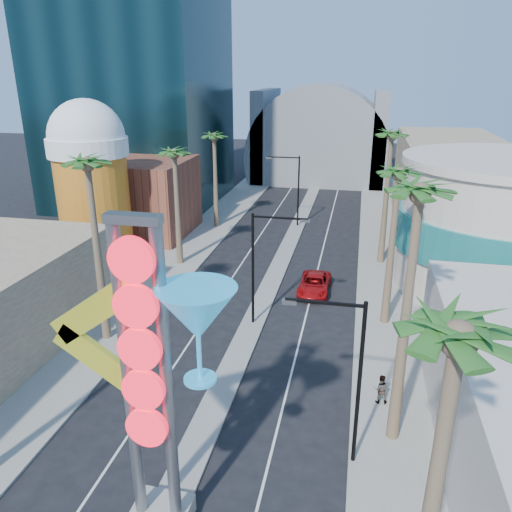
# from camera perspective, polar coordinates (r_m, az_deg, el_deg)

# --- Properties ---
(sidewalk_west) EXTENTS (5.00, 100.00, 0.15)m
(sidewalk_west) POSITION_cam_1_polar(r_m,az_deg,el_deg) (50.91, -7.25, 1.21)
(sidewalk_west) COLOR gray
(sidewalk_west) RESTS_ON ground
(sidewalk_east) EXTENTS (5.00, 100.00, 0.15)m
(sidewalk_east) POSITION_cam_1_polar(r_m,az_deg,el_deg) (48.38, 14.57, -0.33)
(sidewalk_east) COLOR gray
(sidewalk_east) RESTS_ON ground
(median) EXTENTS (1.60, 84.00, 0.15)m
(median) POSITION_cam_1_polar(r_m,az_deg,el_deg) (51.55, 3.89, 1.57)
(median) COLOR gray
(median) RESTS_ON ground
(brick_filler_west) EXTENTS (10.00, 10.00, 8.00)m
(brick_filler_west) POSITION_cam_1_polar(r_m,az_deg,el_deg) (54.88, -12.89, 6.53)
(brick_filler_west) COLOR brown
(brick_filler_west) RESTS_ON ground
(filler_east) EXTENTS (10.00, 20.00, 10.00)m
(filler_east) POSITION_cam_1_polar(r_m,az_deg,el_deg) (60.27, 20.81, 7.90)
(filler_east) COLOR #8B6D5A
(filler_east) RESTS_ON ground
(beer_mug) EXTENTS (7.00, 7.00, 14.50)m
(beer_mug) POSITION_cam_1_polar(r_m,az_deg,el_deg) (47.60, -18.32, 8.71)
(beer_mug) COLOR #C6881A
(beer_mug) RESTS_ON ground
(turquoise_building) EXTENTS (16.60, 16.60, 10.60)m
(turquoise_building) POSITION_cam_1_polar(r_m,az_deg,el_deg) (43.47, 26.64, 3.00)
(turquoise_building) COLOR beige
(turquoise_building) RESTS_ON ground
(canopy) EXTENTS (22.00, 16.00, 22.00)m
(canopy) POSITION_cam_1_polar(r_m,az_deg,el_deg) (83.57, 7.37, 11.67)
(canopy) COLOR slate
(canopy) RESTS_ON ground
(neon_sign) EXTENTS (6.53, 2.60, 12.55)m
(neon_sign) POSITION_cam_1_polar(r_m,az_deg,el_deg) (17.25, -9.98, -12.46)
(neon_sign) COLOR gray
(neon_sign) RESTS_ON ground
(streetlight_0) EXTENTS (3.79, 0.25, 8.00)m
(streetlight_0) POSITION_cam_1_polar(r_m,az_deg,el_deg) (33.12, 0.56, -0.37)
(streetlight_0) COLOR black
(streetlight_0) RESTS_ON ground
(streetlight_1) EXTENTS (3.79, 0.25, 8.00)m
(streetlight_1) POSITION_cam_1_polar(r_m,az_deg,el_deg) (56.10, 4.33, 8.19)
(streetlight_1) COLOR black
(streetlight_1) RESTS_ON ground
(streetlight_2) EXTENTS (3.45, 0.25, 8.00)m
(streetlight_2) POSITION_cam_1_polar(r_m,az_deg,el_deg) (21.81, 10.56, -12.60)
(streetlight_2) COLOR black
(streetlight_2) RESTS_ON ground
(palm_1) EXTENTS (2.40, 2.40, 12.70)m
(palm_1) POSITION_cam_1_polar(r_m,az_deg,el_deg) (31.20, -18.60, 8.65)
(palm_1) COLOR brown
(palm_1) RESTS_ON ground
(palm_2) EXTENTS (2.40, 2.40, 11.20)m
(palm_2) POSITION_cam_1_polar(r_m,az_deg,el_deg) (43.89, -9.29, 10.73)
(palm_2) COLOR brown
(palm_2) RESTS_ON ground
(palm_3) EXTENTS (2.40, 2.40, 11.20)m
(palm_3) POSITION_cam_1_polar(r_m,az_deg,el_deg) (55.13, -4.79, 12.82)
(palm_3) COLOR brown
(palm_3) RESTS_ON ground
(palm_4) EXTENTS (2.40, 2.40, 12.20)m
(palm_4) POSITION_cam_1_polar(r_m,az_deg,el_deg) (12.33, 21.76, -11.35)
(palm_4) COLOR brown
(palm_4) RESTS_ON ground
(palm_5) EXTENTS (2.40, 2.40, 13.20)m
(palm_5) POSITION_cam_1_polar(r_m,az_deg,el_deg) (21.21, 18.02, 4.86)
(palm_5) COLOR brown
(palm_5) RESTS_ON ground
(palm_6) EXTENTS (2.40, 2.40, 11.70)m
(palm_6) POSITION_cam_1_polar(r_m,az_deg,el_deg) (33.16, 15.92, 7.98)
(palm_6) COLOR brown
(palm_6) RESTS_ON ground
(palm_7) EXTENTS (2.40, 2.40, 12.70)m
(palm_7) POSITION_cam_1_polar(r_m,az_deg,el_deg) (44.83, 15.19, 12.24)
(palm_7) COLOR brown
(palm_7) RESTS_ON ground
(red_pickup) EXTENTS (2.41, 5.10, 1.41)m
(red_pickup) POSITION_cam_1_polar(r_m,az_deg,el_deg) (40.01, 6.68, -3.22)
(red_pickup) COLOR #B80E0F
(red_pickup) RESTS_ON ground
(pedestrian_b) EXTENTS (0.82, 0.66, 1.62)m
(pedestrian_b) POSITION_cam_1_polar(r_m,az_deg,el_deg) (27.80, 14.05, -14.53)
(pedestrian_b) COLOR gray
(pedestrian_b) RESTS_ON sidewalk_east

